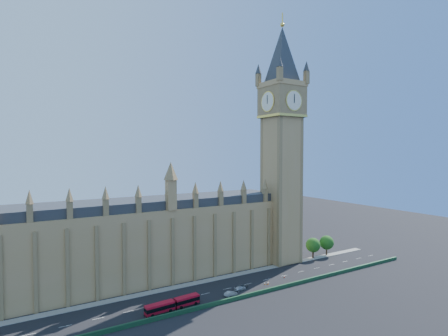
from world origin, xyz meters
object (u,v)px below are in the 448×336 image
red_bus (173,304)px  car_white (240,288)px  car_silver (231,293)px  car_grey (242,286)px

red_bus → car_white: bearing=0.8°
car_silver → car_white: bearing=-68.2°
car_grey → car_white: bearing=122.0°
red_bus → car_grey: size_ratio=4.27×
car_silver → car_white: size_ratio=1.01×
car_grey → car_white: size_ratio=0.92×
red_bus → car_white: size_ratio=3.93×
car_grey → car_white: 1.39m
red_bus → car_white: (23.98, 2.14, -0.85)m
car_white → red_bus: bearing=89.4°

